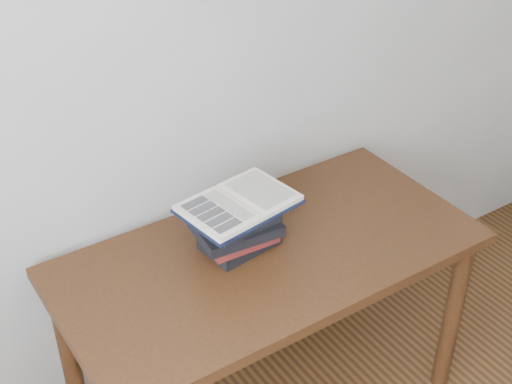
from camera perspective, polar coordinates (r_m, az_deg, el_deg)
desk at (r=2.24m, az=1.05°, el=-6.71°), size 1.30×0.65×0.69m
book_stack at (r=2.14m, az=-1.48°, el=-2.93°), size 0.26×0.21×0.15m
open_book at (r=2.09m, az=-1.38°, el=-0.95°), size 0.36×0.28×0.03m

